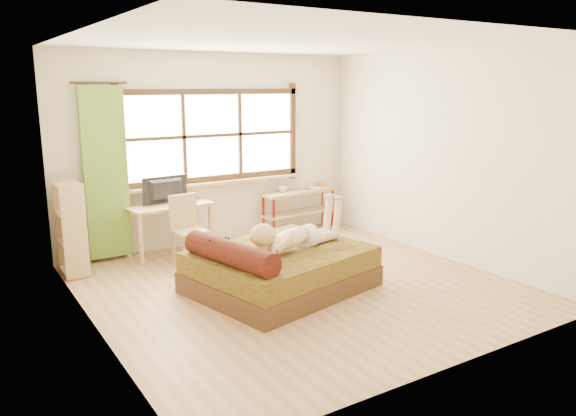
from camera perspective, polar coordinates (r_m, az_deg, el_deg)
floor at (r=6.50m, az=1.07°, el=-7.89°), size 4.50×4.50×0.00m
ceiling at (r=6.11m, az=1.18°, el=16.57°), size 4.50×4.50×0.00m
wall_back at (r=8.12m, az=-7.69°, el=5.91°), size 4.50×0.00×4.50m
wall_front at (r=4.49m, az=17.12°, el=0.17°), size 4.50×0.00×4.50m
wall_left at (r=5.29m, az=-19.70°, el=1.79°), size 0.00×4.50×4.50m
wall_right at (r=7.63m, az=15.44°, el=5.15°), size 0.00×4.50×4.50m
window at (r=8.08m, az=-7.63°, el=7.01°), size 2.80×0.16×1.46m
curtain at (r=7.53m, az=-18.05°, el=3.35°), size 0.55×0.10×2.20m
bed at (r=6.31m, az=-1.02°, el=-6.15°), size 2.12×1.84×0.70m
woman at (r=6.23m, az=0.68°, el=-1.69°), size 1.34×0.64×0.55m
kitten at (r=6.00m, az=-7.12°, el=-4.01°), size 0.29×0.17×0.22m
desk at (r=7.68m, az=-11.96°, el=-0.31°), size 1.15×0.61×0.69m
monitor at (r=7.67m, az=-12.18°, el=1.77°), size 0.64×0.14×0.37m
chair at (r=7.40m, az=-10.23°, el=-1.66°), size 0.42×0.42×0.87m
pipe_shelf at (r=8.77m, az=1.20°, el=0.72°), size 1.32×0.46×0.73m
cup at (r=8.56m, az=-0.54°, el=1.96°), size 0.15×0.15×0.10m
book at (r=8.84m, az=2.22°, el=2.00°), size 0.21×0.27×0.02m
bookshelf at (r=7.22m, az=-21.17°, el=-1.90°), size 0.29×0.50×1.13m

